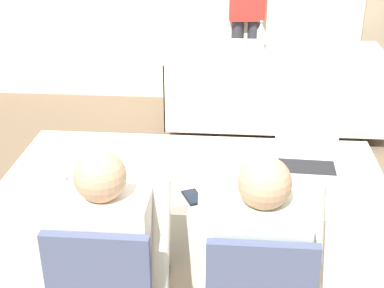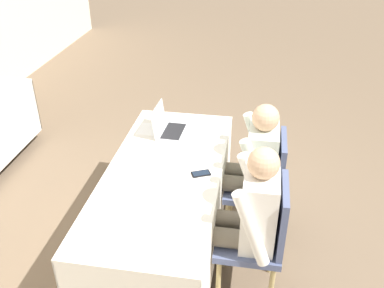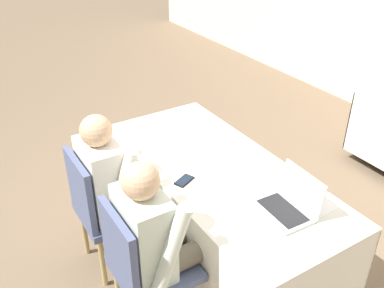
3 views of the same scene
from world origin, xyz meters
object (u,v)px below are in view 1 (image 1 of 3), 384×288
(cell_phone, at_px, (193,197))
(water_bottle, at_px, (261,37))
(person_white_shirt, at_px, (258,259))
(person_red_shirt, at_px, (246,13))
(laptop, at_px, (306,159))
(person_checkered_shirt, at_px, (112,252))

(cell_phone, bearing_deg, water_bottle, 56.45)
(cell_phone, distance_m, person_white_shirt, 0.46)
(water_bottle, height_order, person_red_shirt, person_red_shirt)
(laptop, relative_size, cell_phone, 2.23)
(person_checkered_shirt, distance_m, person_red_shirt, 3.62)
(laptop, relative_size, person_checkered_shirt, 0.29)
(person_white_shirt, bearing_deg, person_checkered_shirt, 0.00)
(laptop, bearing_deg, person_red_shirt, 98.14)
(cell_phone, distance_m, water_bottle, 2.57)
(person_red_shirt, bearing_deg, water_bottle, -86.21)
(water_bottle, bearing_deg, cell_phone, -98.94)
(person_white_shirt, bearing_deg, person_red_shirt, -89.71)
(water_bottle, distance_m, person_red_shirt, 0.69)
(person_white_shirt, distance_m, person_red_shirt, 3.57)
(person_checkered_shirt, xyz_separation_m, person_red_shirt, (0.59, 3.56, 0.24))
(laptop, relative_size, water_bottle, 1.30)
(laptop, bearing_deg, cell_phone, -145.23)
(laptop, distance_m, water_bottle, 2.19)
(person_checkered_shirt, height_order, person_red_shirt, person_red_shirt)
(cell_phone, height_order, water_bottle, water_bottle)
(person_checkered_shirt, xyz_separation_m, person_white_shirt, (0.61, 0.00, 0.00))
(water_bottle, relative_size, person_checkered_shirt, 0.22)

